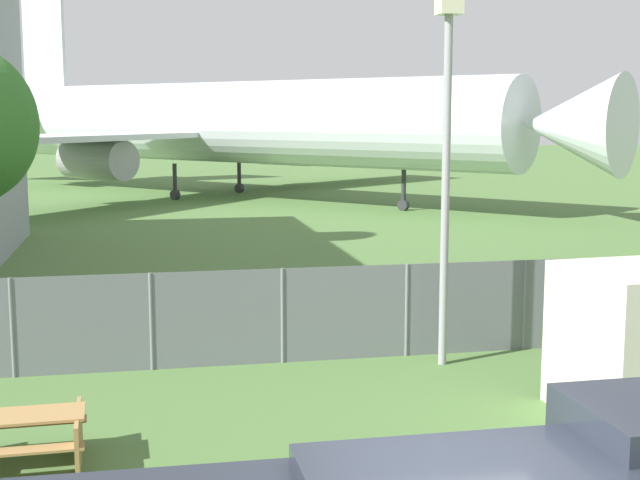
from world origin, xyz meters
The scene contains 4 objects.
perimeter_fence centered at (0.00, 9.82, 0.95)m, with size 56.07×0.07×1.90m.
airplane centered at (2.12, 44.97, 4.32)m, with size 34.59×36.93×13.63m.
picnic_bench_near_cabin centered at (-4.46, 5.33, 0.48)m, with size 1.91×1.46×0.76m.
light_mast centered at (3.07, 9.11, 4.39)m, with size 0.44×0.44×7.09m.
Camera 1 is at (-2.64, -7.14, 4.91)m, focal length 50.00 mm.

